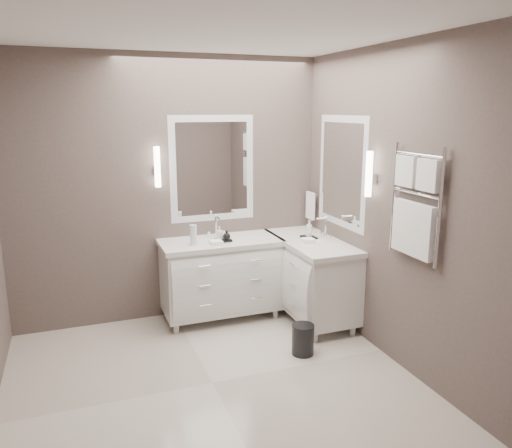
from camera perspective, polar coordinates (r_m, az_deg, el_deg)
name	(u,v)px	position (r m, az deg, el deg)	size (l,w,h in m)	color
floor	(212,383)	(4.25, -5.04, -17.68)	(3.20, 3.00, 0.01)	beige
ceiling	(204,27)	(3.69, -5.93, 21.44)	(3.20, 3.00, 0.01)	white
wall_back	(170,190)	(5.19, -9.82, 3.85)	(3.20, 0.01, 2.70)	#534743
wall_front	(292,285)	(2.38, 4.19, -6.97)	(3.20, 0.01, 2.70)	#534743
wall_right	(390,206)	(4.43, 15.04, 2.03)	(0.01, 3.00, 2.70)	#534743
vanity_back	(221,274)	(5.23, -4.00, -5.68)	(1.24, 0.59, 0.97)	white
vanity_right	(311,274)	(5.25, 6.26, -5.65)	(0.59, 1.24, 0.97)	white
mirror_back	(212,169)	(5.24, -5.01, 6.30)	(0.90, 0.02, 1.10)	white
mirror_right	(342,172)	(5.05, 9.76, 5.91)	(0.02, 0.90, 1.10)	white
sconce_back	(157,168)	(5.05, -11.21, 6.33)	(0.06, 0.06, 0.40)	white
sconce_right	(369,175)	(4.52, 12.78, 5.50)	(0.06, 0.06, 0.40)	white
towel_bar_corner	(310,205)	(5.58, 6.24, 2.17)	(0.03, 0.22, 0.30)	white
towel_ladder	(415,210)	(4.07, 17.68, 1.54)	(0.06, 0.58, 0.90)	white
waste_bin	(303,339)	(4.62, 5.39, -13.00)	(0.20, 0.20, 0.28)	black
amenity_tray_back	(223,240)	(5.06, -3.79, -1.87)	(0.16, 0.12, 0.02)	black
amenity_tray_right	(309,238)	(5.17, 6.06, -1.57)	(0.13, 0.17, 0.03)	black
water_bottle	(193,235)	(4.94, -7.17, -1.25)	(0.07, 0.07, 0.20)	silver
soap_bottle_a	(220,233)	(5.05, -4.19, -1.01)	(0.06, 0.06, 0.13)	white
soap_bottle_b	(227,235)	(5.02, -3.37, -1.26)	(0.08, 0.08, 0.10)	black
soap_bottle_c	(309,228)	(5.15, 6.08, -0.51)	(0.07, 0.07, 0.17)	white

